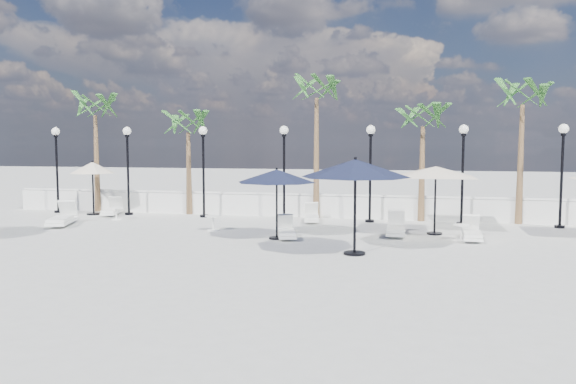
% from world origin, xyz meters
% --- Properties ---
extents(ground, '(100.00, 100.00, 0.00)m').
position_xyz_m(ground, '(0.00, 0.00, 0.00)').
color(ground, '#B0AFAA').
rests_on(ground, ground).
extents(balustrade, '(26.00, 0.30, 1.01)m').
position_xyz_m(balustrade, '(0.00, 7.50, 0.47)').
color(balustrade, silver).
rests_on(balustrade, ground).
extents(lamppost_0, '(0.36, 0.36, 3.84)m').
position_xyz_m(lamppost_0, '(-10.50, 6.50, 2.49)').
color(lamppost_0, black).
rests_on(lamppost_0, ground).
extents(lamppost_1, '(0.36, 0.36, 3.84)m').
position_xyz_m(lamppost_1, '(-7.00, 6.50, 2.49)').
color(lamppost_1, black).
rests_on(lamppost_1, ground).
extents(lamppost_2, '(0.36, 0.36, 3.84)m').
position_xyz_m(lamppost_2, '(-3.50, 6.50, 2.49)').
color(lamppost_2, black).
rests_on(lamppost_2, ground).
extents(lamppost_3, '(0.36, 0.36, 3.84)m').
position_xyz_m(lamppost_3, '(0.00, 6.50, 2.49)').
color(lamppost_3, black).
rests_on(lamppost_3, ground).
extents(lamppost_4, '(0.36, 0.36, 3.84)m').
position_xyz_m(lamppost_4, '(3.50, 6.50, 2.49)').
color(lamppost_4, black).
rests_on(lamppost_4, ground).
extents(lamppost_5, '(0.36, 0.36, 3.84)m').
position_xyz_m(lamppost_5, '(7.00, 6.50, 2.49)').
color(lamppost_5, black).
rests_on(lamppost_5, ground).
extents(lamppost_6, '(0.36, 0.36, 3.84)m').
position_xyz_m(lamppost_6, '(10.50, 6.50, 2.49)').
color(lamppost_6, black).
rests_on(lamppost_6, ground).
extents(palm_0, '(2.60, 2.60, 5.50)m').
position_xyz_m(palm_0, '(-9.00, 7.30, 4.53)').
color(palm_0, brown).
rests_on(palm_0, ground).
extents(palm_1, '(2.60, 2.60, 4.70)m').
position_xyz_m(palm_1, '(-4.50, 7.30, 3.75)').
color(palm_1, brown).
rests_on(palm_1, ground).
extents(palm_2, '(2.60, 2.60, 6.10)m').
position_xyz_m(palm_2, '(1.20, 7.30, 5.12)').
color(palm_2, brown).
rests_on(palm_2, ground).
extents(palm_3, '(2.60, 2.60, 4.90)m').
position_xyz_m(palm_3, '(5.50, 7.30, 3.95)').
color(palm_3, brown).
rests_on(palm_3, ground).
extents(palm_4, '(2.60, 2.60, 5.70)m').
position_xyz_m(palm_4, '(9.20, 7.30, 4.73)').
color(palm_4, brown).
rests_on(palm_4, ground).
extents(lounger_1, '(1.34, 2.24, 0.80)m').
position_xyz_m(lounger_1, '(-7.88, 2.99, 0.27)').
color(lounger_1, white).
rests_on(lounger_1, ground).
extents(lounger_2, '(1.07, 1.91, 0.68)m').
position_xyz_m(lounger_2, '(-7.65, 6.22, 0.23)').
color(lounger_2, white).
rests_on(lounger_2, ground).
extents(lounger_3, '(1.03, 1.82, 0.65)m').
position_xyz_m(lounger_3, '(1.09, 2.14, 0.22)').
color(lounger_3, white).
rests_on(lounger_3, ground).
extents(lounger_4, '(0.86, 1.80, 0.65)m').
position_xyz_m(lounger_4, '(1.23, 6.06, 0.22)').
color(lounger_4, white).
rests_on(lounger_4, ground).
extents(lounger_5, '(0.67, 1.93, 0.72)m').
position_xyz_m(lounger_5, '(4.62, 3.44, 0.24)').
color(lounger_5, white).
rests_on(lounger_5, ground).
extents(lounger_6, '(0.65, 1.82, 0.67)m').
position_xyz_m(lounger_6, '(7.06, 3.07, 0.23)').
color(lounger_6, white).
rests_on(lounger_6, ground).
extents(side_table_0, '(0.53, 0.53, 0.52)m').
position_xyz_m(side_table_0, '(-6.71, 4.92, 0.31)').
color(side_table_0, white).
rests_on(side_table_0, ground).
extents(side_table_1, '(0.56, 0.56, 0.55)m').
position_xyz_m(side_table_1, '(-1.82, 3.07, 0.33)').
color(side_table_1, white).
rests_on(side_table_1, ground).
extents(side_table_2, '(0.52, 0.52, 0.50)m').
position_xyz_m(side_table_2, '(6.73, 3.02, 0.30)').
color(side_table_2, white).
rests_on(side_table_2, ground).
extents(parasol_navy_mid, '(2.61, 2.61, 2.34)m').
position_xyz_m(parasol_navy_mid, '(0.82, 1.89, 2.06)').
color(parasol_navy_mid, black).
rests_on(parasol_navy_mid, ground).
extents(parasol_navy_right, '(3.08, 3.08, 2.76)m').
position_xyz_m(parasol_navy_right, '(3.59, -0.14, 2.42)').
color(parasol_navy_right, black).
rests_on(parasol_navy_right, ground).
extents(parasol_cream_sq_a, '(5.13, 5.13, 2.52)m').
position_xyz_m(parasol_cream_sq_a, '(5.91, 3.97, 2.33)').
color(parasol_cream_sq_a, black).
rests_on(parasol_cream_sq_a, ground).
extents(parasol_cream_small, '(1.94, 1.94, 2.38)m').
position_xyz_m(parasol_cream_small, '(-8.54, 6.20, 2.03)').
color(parasol_cream_small, black).
rests_on(parasol_cream_small, ground).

